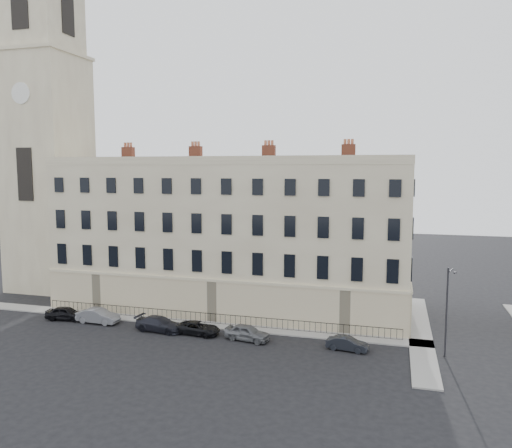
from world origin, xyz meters
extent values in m
plane|color=black|center=(0.00, 0.00, 0.00)|extent=(160.00, 160.00, 0.00)
cube|color=#BDAD8C|center=(-6.00, 12.00, 7.50)|extent=(36.00, 12.00, 15.00)
cube|color=beige|center=(-6.00, 5.92, 2.00)|extent=(36.10, 0.18, 4.00)
cube|color=beige|center=(12.08, 12.00, 2.00)|extent=(0.18, 12.10, 4.00)
cube|color=#BDAD8C|center=(-6.00, 6.15, 15.40)|extent=(36.00, 0.35, 0.80)
cube|color=#BDAD8C|center=(11.85, 12.00, 15.40)|extent=(0.35, 12.00, 0.80)
cube|color=brown|center=(-18.00, 12.00, 16.00)|extent=(1.30, 0.70, 2.00)
cube|color=brown|center=(-10.00, 12.00, 16.00)|extent=(1.30, 0.70, 2.00)
cube|color=brown|center=(-2.00, 12.00, 16.00)|extent=(1.30, 0.70, 2.00)
cube|color=brown|center=(6.00, 12.00, 16.00)|extent=(1.30, 0.70, 2.00)
cube|color=#BDAD8C|center=(-30.00, 14.00, 14.00)|extent=(8.00, 8.00, 28.00)
cube|color=#BDAD8C|center=(-30.00, 14.00, 33.00)|extent=(7.04, 7.04, 10.00)
cylinder|color=white|center=(-30.00, 9.94, 23.00)|extent=(2.40, 0.14, 2.40)
cube|color=gray|center=(-10.00, 5.00, 0.06)|extent=(48.00, 2.00, 0.12)
cube|color=gray|center=(13.00, 8.00, 0.06)|extent=(2.00, 24.00, 0.12)
cube|color=black|center=(-6.00, 5.40, 1.02)|extent=(35.00, 0.04, 0.04)
cube|color=black|center=(-6.00, 5.40, 0.12)|extent=(35.00, 0.04, 0.04)
imported|color=black|center=(-19.98, 2.83, 0.66)|extent=(4.03, 2.06, 1.31)
imported|color=slate|center=(-16.42, 2.83, 0.69)|extent=(4.21, 1.58, 1.37)
imported|color=black|center=(-9.66, 2.22, 0.66)|extent=(4.69, 2.27, 1.32)
imported|color=black|center=(-6.01, 2.37, 0.56)|extent=(4.21, 2.27, 1.12)
imported|color=slate|center=(-1.33, 2.04, 0.68)|extent=(4.20, 2.26, 1.36)
imported|color=black|center=(7.15, 1.96, 0.55)|extent=(3.49, 1.60, 1.11)
cylinder|color=#2F2F34|center=(14.61, 2.58, 3.55)|extent=(0.14, 0.14, 7.10)
cylinder|color=#2F2F34|center=(14.79, 1.98, 7.02)|extent=(0.46, 1.30, 0.09)
cube|color=#2F2F34|center=(14.96, 1.39, 6.97)|extent=(0.28, 0.47, 0.11)
camera|label=1|loc=(10.57, -37.58, 14.64)|focal=35.00mm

